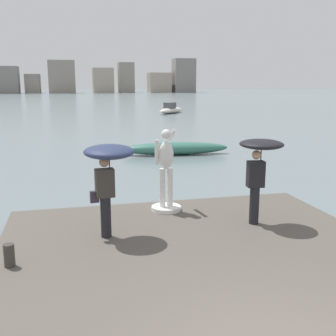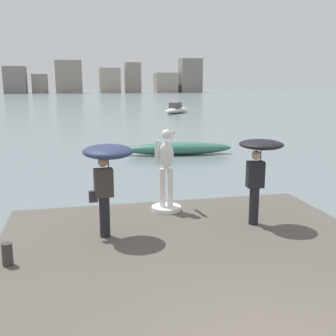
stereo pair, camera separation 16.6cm
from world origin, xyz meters
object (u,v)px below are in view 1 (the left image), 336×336
(statue_white_figure, at_px, (166,176))
(onlooker_right, at_px, (259,158))
(onlooker_left, at_px, (108,164))
(boat_mid, at_px, (175,148))
(boat_near, at_px, (171,110))
(mooring_bollard, at_px, (9,255))

(statue_white_figure, bearing_deg, onlooker_right, -38.59)
(onlooker_left, height_order, onlooker_right, onlooker_left)
(statue_white_figure, distance_m, boat_mid, 10.65)
(onlooker_right, xyz_separation_m, boat_near, (7.98, 40.05, -1.50))
(mooring_bollard, xyz_separation_m, boat_near, (13.29, 41.15, -0.16))
(onlooker_right, relative_size, boat_near, 0.38)
(boat_near, bearing_deg, mooring_bollard, -107.90)
(boat_near, bearing_deg, onlooker_right, -101.27)
(boat_near, xyz_separation_m, boat_mid, (-6.90, -28.39, -0.13))
(onlooker_right, xyz_separation_m, boat_mid, (1.08, 11.66, -1.63))
(statue_white_figure, relative_size, onlooker_right, 1.08)
(mooring_bollard, bearing_deg, onlooker_right, 11.65)
(onlooker_left, height_order, boat_mid, onlooker_left)
(onlooker_right, relative_size, boat_mid, 0.35)
(onlooker_right, distance_m, mooring_bollard, 5.59)
(statue_white_figure, distance_m, mooring_bollard, 4.37)
(onlooker_left, bearing_deg, mooring_bollard, -150.37)
(mooring_bollard, height_order, boat_near, boat_near)
(onlooker_right, distance_m, boat_mid, 11.82)
(onlooker_left, xyz_separation_m, mooring_bollard, (-1.89, -1.08, -1.37))
(onlooker_right, bearing_deg, mooring_bollard, -168.35)
(statue_white_figure, relative_size, boat_near, 0.41)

